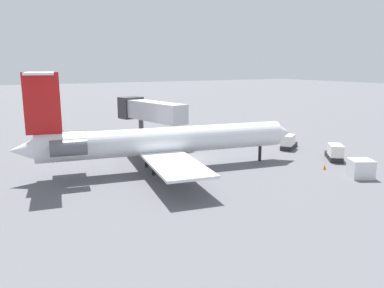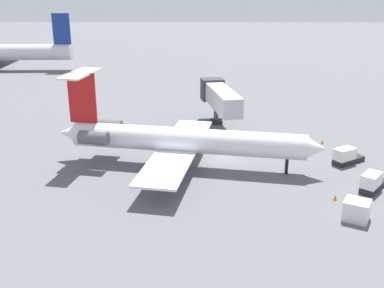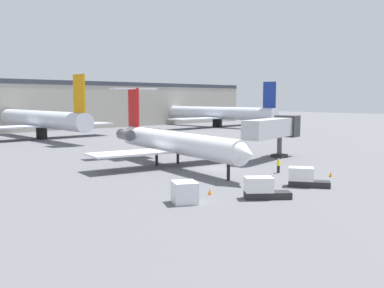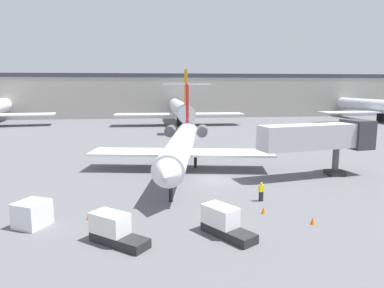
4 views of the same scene
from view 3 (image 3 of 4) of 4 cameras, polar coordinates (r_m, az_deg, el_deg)
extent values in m
cube|color=#5B5B60|center=(54.66, 3.08, -3.21)|extent=(400.00, 400.00, 0.10)
cylinder|color=white|center=(55.21, -2.21, 0.20)|extent=(7.35, 25.94, 2.74)
cone|color=white|center=(44.09, 7.03, -1.32)|extent=(2.96, 2.63, 2.60)
cone|color=white|center=(67.39, -8.28, 1.20)|extent=(2.76, 2.98, 2.33)
cube|color=white|center=(59.31, 2.10, -0.43)|extent=(10.57, 6.12, 0.24)
cube|color=white|center=(53.50, -8.08, -1.20)|extent=(10.57, 6.12, 0.24)
cylinder|color=#595960|center=(64.89, -5.01, 1.41)|extent=(2.05, 3.42, 1.50)
cylinder|color=#595960|center=(62.88, -8.66, 1.21)|extent=(2.05, 3.42, 1.50)
cube|color=red|center=(65.46, -7.63, 4.76)|extent=(0.81, 3.19, 5.68)
cube|color=white|center=(65.46, -7.66, 7.16)|extent=(7.12, 3.58, 0.20)
cylinder|color=black|center=(46.57, 4.77, -3.69)|extent=(0.36, 0.36, 1.75)
cylinder|color=black|center=(58.00, -1.86, -1.75)|extent=(0.36, 0.36, 1.75)
cylinder|color=black|center=(56.42, -4.64, -1.99)|extent=(0.36, 0.36, 1.75)
cube|color=#ADADB2|center=(62.27, 10.22, 2.04)|extent=(12.67, 4.92, 2.60)
cube|color=#333338|center=(67.56, 12.32, 2.31)|extent=(2.97, 3.60, 3.20)
cylinder|color=#4C4C51|center=(65.34, 11.33, -0.35)|extent=(0.70, 0.70, 3.20)
cube|color=#262626|center=(65.50, 11.31, -1.52)|extent=(1.80, 1.80, 0.50)
cube|color=black|center=(52.09, 11.20, -3.25)|extent=(0.37, 0.31, 0.85)
cube|color=yellow|center=(51.98, 11.22, -2.46)|extent=(0.45, 0.34, 0.60)
sphere|color=tan|center=(51.92, 11.23, -2.00)|extent=(0.24, 0.24, 0.24)
cube|color=#262628|center=(44.74, 15.03, -5.03)|extent=(3.34, 4.12, 0.60)
cube|color=white|center=(44.55, 14.03, -3.81)|extent=(2.48, 2.78, 1.30)
cube|color=#262628|center=(38.85, 9.83, -6.58)|extent=(3.97, 3.63, 0.60)
cube|color=white|center=(38.48, 8.70, -5.24)|extent=(2.74, 2.61, 1.30)
cube|color=silver|center=(36.59, -0.98, -6.31)|extent=(2.70, 2.77, 1.80)
cone|color=orange|center=(49.84, 13.48, -3.90)|extent=(0.36, 0.36, 0.55)
cone|color=orange|center=(39.77, 2.34, -6.24)|extent=(0.36, 0.36, 0.55)
cone|color=orange|center=(50.93, 17.63, -3.80)|extent=(0.36, 0.36, 0.55)
cylinder|color=silver|center=(98.41, -19.08, 3.08)|extent=(4.37, 38.04, 3.63)
cube|color=orange|center=(82.99, -14.50, 6.40)|extent=(0.38, 4.01, 7.00)
cube|color=silver|center=(98.48, -19.05, 2.25)|extent=(32.01, 6.62, 0.30)
cube|color=black|center=(98.59, -19.02, 1.33)|extent=(1.20, 2.80, 2.40)
cylinder|color=silver|center=(131.85, 3.32, 4.07)|extent=(4.73, 41.52, 3.66)
cube|color=navy|center=(120.16, 10.07, 6.34)|extent=(0.40, 4.01, 7.00)
cube|color=silver|center=(131.91, 3.32, 3.45)|extent=(34.96, 6.90, 0.30)
cube|color=black|center=(131.99, 3.31, 2.75)|extent=(1.20, 2.80, 2.40)
camera|label=1|loc=(58.42, -42.30, 6.46)|focal=35.37mm
camera|label=2|loc=(43.18, -60.73, 17.35)|focal=42.79mm
camera|label=4|loc=(32.34, 44.92, 6.38)|focal=33.24mm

